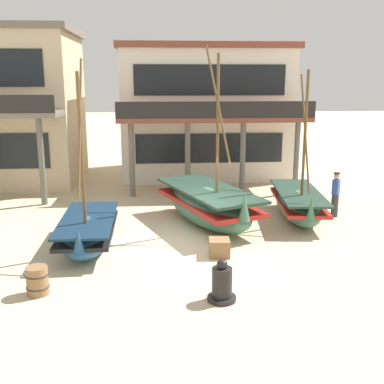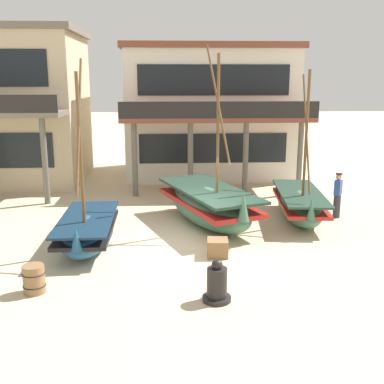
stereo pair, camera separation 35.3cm
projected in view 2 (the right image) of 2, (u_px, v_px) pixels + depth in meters
The scene contains 9 objects.
ground_plane at pixel (194, 242), 14.94m from camera, with size 120.00×120.00×0.00m, color beige.
fishing_boat_near_left at pixel (88, 230), 14.42m from camera, with size 1.61×4.02×5.62m.
fishing_boat_centre_large at pixel (209, 205), 16.58m from camera, with size 3.56×5.32×6.14m.
fishing_boat_far_right at pixel (300, 204), 17.22m from camera, with size 1.92×4.50×5.35m.
fisherman_by_hull at pixel (338, 196), 17.43m from camera, with size 0.39×0.42×1.68m.
capstan_winch at pixel (217, 284), 10.93m from camera, with size 0.68×0.68×1.02m.
wooden_barrel at pixel (34, 279), 11.35m from camera, with size 0.56×0.56×0.70m.
cargo_crate at pixel (218, 248), 13.74m from camera, with size 0.60×0.60×0.50m, color olive.
harbor_building_main at pixel (208, 111), 25.16m from camera, with size 8.83×8.54×6.73m.
Camera 2 is at (-0.80, -14.13, 5.05)m, focal length 44.14 mm.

